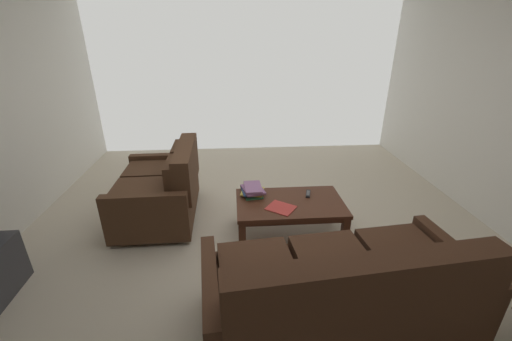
% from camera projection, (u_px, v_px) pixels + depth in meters
% --- Properties ---
extents(ground_plane, '(5.33, 5.94, 0.01)m').
position_uv_depth(ground_plane, '(261.00, 243.00, 3.32)').
color(ground_plane, beige).
extents(sofa_main, '(1.97, 1.06, 0.89)m').
position_uv_depth(sofa_main, '(342.00, 292.00, 2.19)').
color(sofa_main, black).
rests_on(sofa_main, ground).
extents(loveseat_near, '(0.89, 1.23, 0.88)m').
position_uv_depth(loveseat_near, '(163.00, 189.00, 3.64)').
color(loveseat_near, black).
rests_on(loveseat_near, ground).
extents(coffee_table, '(1.12, 0.67, 0.40)m').
position_uv_depth(coffee_table, '(290.00, 207.00, 3.32)').
color(coffee_table, '#4C2819').
rests_on(coffee_table, ground).
extents(book_stack, '(0.28, 0.33, 0.10)m').
position_uv_depth(book_stack, '(253.00, 190.00, 3.43)').
color(book_stack, '#337F51').
rests_on(book_stack, coffee_table).
extents(tv_remote, '(0.08, 0.17, 0.02)m').
position_uv_depth(tv_remote, '(308.00, 194.00, 3.44)').
color(tv_remote, black).
rests_on(tv_remote, coffee_table).
extents(loose_magazine, '(0.34, 0.33, 0.01)m').
position_uv_depth(loose_magazine, '(281.00, 208.00, 3.17)').
color(loose_magazine, '#C63833').
rests_on(loose_magazine, coffee_table).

